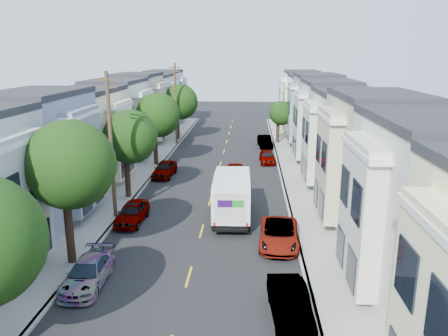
% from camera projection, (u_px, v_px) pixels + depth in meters
% --- Properties ---
extents(ground, '(160.00, 160.00, 0.00)m').
position_uv_depth(ground, '(202.00, 231.00, 28.45)').
color(ground, black).
rests_on(ground, ground).
extents(road_slab, '(12.00, 70.00, 0.02)m').
position_uv_depth(road_slab, '(218.00, 171.00, 42.93)').
color(road_slab, black).
rests_on(road_slab, ground).
extents(curb_left, '(0.30, 70.00, 0.15)m').
position_uv_depth(curb_left, '(158.00, 170.00, 43.27)').
color(curb_left, gray).
rests_on(curb_left, ground).
extents(curb_right, '(0.30, 70.00, 0.15)m').
position_uv_depth(curb_right, '(280.00, 172.00, 42.56)').
color(curb_right, gray).
rests_on(curb_right, ground).
extents(sidewalk_left, '(2.60, 70.00, 0.15)m').
position_uv_depth(sidewalk_left, '(145.00, 170.00, 43.35)').
color(sidewalk_left, gray).
rests_on(sidewalk_left, ground).
extents(sidewalk_right, '(2.60, 70.00, 0.15)m').
position_uv_depth(sidewalk_right, '(294.00, 172.00, 42.48)').
color(sidewalk_right, gray).
rests_on(sidewalk_right, ground).
extents(centerline, '(0.12, 70.00, 0.01)m').
position_uv_depth(centerline, '(218.00, 171.00, 42.93)').
color(centerline, gold).
rests_on(centerline, ground).
extents(townhouse_row_left, '(5.00, 70.00, 8.50)m').
position_uv_depth(townhouse_row_left, '(107.00, 170.00, 43.59)').
color(townhouse_row_left, beige).
rests_on(townhouse_row_left, ground).
extents(townhouse_row_right, '(5.00, 70.00, 8.50)m').
position_uv_depth(townhouse_row_right, '(333.00, 173.00, 42.28)').
color(townhouse_row_right, beige).
rests_on(townhouse_row_right, ground).
extents(tree_b, '(4.70, 4.70, 8.02)m').
position_uv_depth(tree_b, '(69.00, 165.00, 22.59)').
color(tree_b, black).
rests_on(tree_b, ground).
extents(tree_c, '(4.20, 4.20, 7.10)m').
position_uv_depth(tree_c, '(129.00, 137.00, 33.76)').
color(tree_c, black).
rests_on(tree_c, ground).
extents(tree_d, '(4.48, 4.48, 7.48)m').
position_uv_depth(tree_d, '(157.00, 115.00, 43.86)').
color(tree_d, black).
rests_on(tree_d, ground).
extents(tree_e, '(4.70, 4.70, 7.42)m').
position_uv_depth(tree_e, '(179.00, 102.00, 57.42)').
color(tree_e, black).
rests_on(tree_e, ground).
extents(tree_far_r, '(3.10, 3.10, 5.47)m').
position_uv_depth(tree_far_r, '(281.00, 113.00, 55.36)').
color(tree_far_r, black).
rests_on(tree_far_r, ground).
extents(utility_pole_near, '(1.60, 0.26, 10.00)m').
position_uv_depth(utility_pole_near, '(111.00, 147.00, 29.45)').
color(utility_pole_near, '#42301E').
rests_on(utility_pole_near, ground).
extents(utility_pole_far, '(1.60, 0.26, 10.00)m').
position_uv_depth(utility_pole_far, '(176.00, 104.00, 54.55)').
color(utility_pole_far, '#42301E').
rests_on(utility_pole_far, ground).
extents(fedex_truck, '(2.50, 6.50, 3.12)m').
position_uv_depth(fedex_truck, '(232.00, 195.00, 30.28)').
color(fedex_truck, white).
rests_on(fedex_truck, ground).
extents(lead_sedan, '(2.31, 4.90, 1.54)m').
position_uv_depth(lead_sedan, '(236.00, 173.00, 39.39)').
color(lead_sedan, black).
rests_on(lead_sedan, ground).
extents(parked_left_b, '(1.91, 4.36, 1.30)m').
position_uv_depth(parked_left_b, '(88.00, 273.00, 21.71)').
color(parked_left_b, '#0A1C33').
rests_on(parked_left_b, ground).
extents(parked_left_c, '(1.80, 4.38, 1.40)m').
position_uv_depth(parked_left_c, '(132.00, 213.00, 29.78)').
color(parked_left_c, '#9498A0').
rests_on(parked_left_c, ground).
extents(parked_left_d, '(2.02, 4.59, 1.45)m').
position_uv_depth(parked_left_d, '(165.00, 169.00, 40.97)').
color(parked_left_d, '#3C180D').
rests_on(parked_left_d, ground).
extents(parked_right_a, '(1.88, 4.47, 1.45)m').
position_uv_depth(parked_right_a, '(290.00, 304.00, 18.85)').
color(parked_right_a, '#474D51').
rests_on(parked_right_a, ground).
extents(parked_right_b, '(2.60, 5.10, 1.38)m').
position_uv_depth(parked_right_b, '(279.00, 234.00, 26.24)').
color(parked_right_b, silver).
rests_on(parked_right_b, ground).
extents(parked_right_c, '(1.72, 4.09, 1.31)m').
position_uv_depth(parked_right_c, '(267.00, 157.00, 46.15)').
color(parked_right_c, black).
rests_on(parked_right_c, ground).
extents(parked_right_d, '(1.88, 4.37, 1.42)m').
position_uv_depth(parked_right_d, '(265.00, 142.00, 53.87)').
color(parked_right_d, black).
rests_on(parked_right_d, ground).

